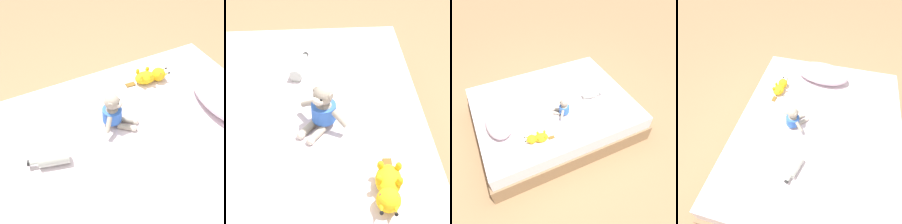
% 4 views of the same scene
% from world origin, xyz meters
% --- Properties ---
extents(ground_plane, '(16.00, 16.00, 0.00)m').
position_xyz_m(ground_plane, '(0.00, 0.00, 0.00)').
color(ground_plane, '#93704C').
extents(bed, '(1.57, 2.02, 0.40)m').
position_xyz_m(bed, '(0.00, 0.00, 0.20)').
color(bed, '#846647').
rests_on(bed, ground_plane).
extents(pillow, '(0.62, 0.40, 0.16)m').
position_xyz_m(pillow, '(-0.09, 0.69, 0.48)').
color(pillow, silver).
rests_on(pillow, bed).
extents(plush_monkey, '(0.26, 0.25, 0.24)m').
position_xyz_m(plush_monkey, '(-0.24, -0.04, 0.49)').
color(plush_monkey, '#9E9384').
rests_on(plush_monkey, bed).
extents(plush_yellow_creature, '(0.14, 0.33, 0.10)m').
position_xyz_m(plush_yellow_creature, '(-0.49, 0.39, 0.45)').
color(plush_yellow_creature, yellow).
rests_on(plush_yellow_creature, bed).
extents(glass_bottle, '(0.12, 0.24, 0.08)m').
position_xyz_m(glass_bottle, '(-0.12, -0.48, 0.44)').
color(glass_bottle, '#B7BCB2').
rests_on(glass_bottle, bed).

